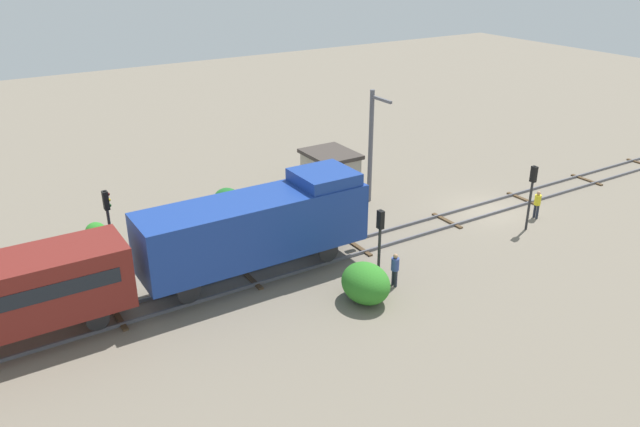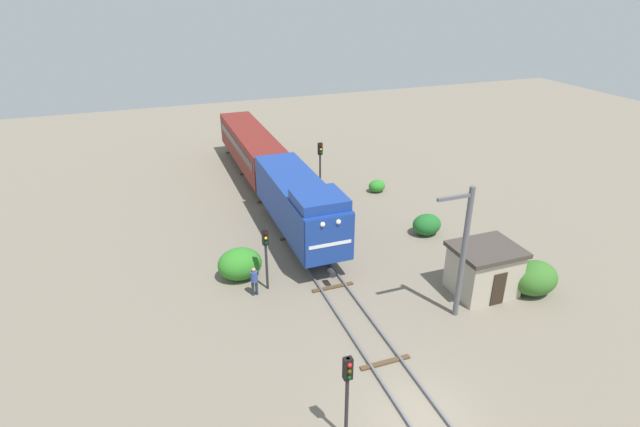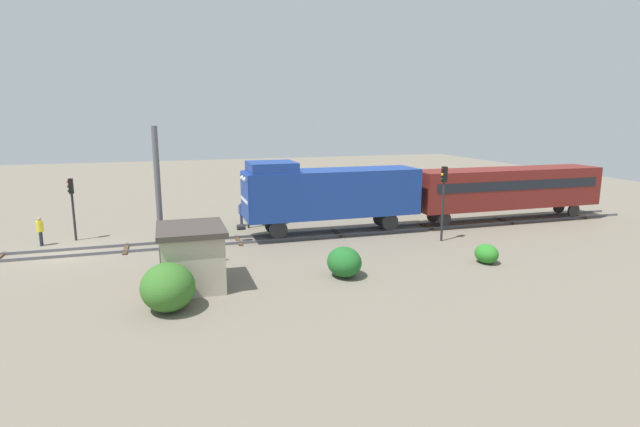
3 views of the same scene
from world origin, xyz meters
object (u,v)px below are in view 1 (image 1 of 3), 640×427
at_px(traffic_signal_mid, 380,232).
at_px(worker_by_signal, 395,267).
at_px(worker_near_track, 537,202).
at_px(locomotive, 259,225).
at_px(traffic_signal_far, 109,219).
at_px(catenary_mast, 371,144).
at_px(relay_hut, 330,172).
at_px(traffic_signal_near, 532,186).

distance_m(traffic_signal_mid, worker_by_signal, 1.81).
bearing_deg(worker_near_track, worker_by_signal, 134.70).
height_order(locomotive, traffic_signal_far, locomotive).
bearing_deg(catenary_mast, relay_hut, 26.59).
bearing_deg(locomotive, traffic_signal_far, 59.06).
height_order(traffic_signal_mid, worker_near_track, traffic_signal_mid).
xyz_separation_m(locomotive, traffic_signal_mid, (-3.40, -4.63, -0.19)).
bearing_deg(worker_near_track, catenary_mast, 78.95).
bearing_deg(worker_near_track, traffic_signal_mid, 130.80).
height_order(traffic_signal_far, worker_by_signal, traffic_signal_far).
xyz_separation_m(worker_near_track, catenary_mast, (7.33, 6.78, 2.77)).
relative_size(locomotive, worker_by_signal, 6.82).
bearing_deg(worker_by_signal, traffic_signal_mid, 51.60).
bearing_deg(traffic_signal_near, catenary_mast, 31.97).
xyz_separation_m(traffic_signal_mid, relay_hut, (10.90, -4.28, -1.19)).
xyz_separation_m(traffic_signal_near, traffic_signal_mid, (-0.20, 10.64, -0.07)).
height_order(traffic_signal_far, relay_hut, traffic_signal_far).
xyz_separation_m(locomotive, relay_hut, (7.50, -8.90, -1.38)).
xyz_separation_m(traffic_signal_far, relay_hut, (3.90, -14.91, -1.74)).
bearing_deg(traffic_signal_mid, catenary_mast, -33.73).
distance_m(traffic_signal_far, worker_by_signal, 13.63).
distance_m(catenary_mast, relay_hut, 3.73).
distance_m(traffic_signal_near, worker_near_track, 2.51).
bearing_deg(traffic_signal_mid, traffic_signal_far, 56.64).
bearing_deg(worker_by_signal, locomotive, 78.13).
xyz_separation_m(worker_by_signal, relay_hut, (11.70, -3.93, 0.40)).
bearing_deg(relay_hut, worker_by_signal, 161.42).
bearing_deg(traffic_signal_far, worker_near_track, -104.63).
xyz_separation_m(traffic_signal_far, worker_near_track, (-6.00, -22.98, -2.13)).
bearing_deg(traffic_signal_far, catenary_mast, -85.30).
bearing_deg(traffic_signal_near, relay_hut, 30.73).
height_order(traffic_signal_near, catenary_mast, catenary_mast).
relative_size(locomotive, worker_near_track, 6.82).
height_order(traffic_signal_far, worker_near_track, traffic_signal_far).
bearing_deg(locomotive, catenary_mast, -64.18).
height_order(worker_near_track, worker_by_signal, same).
height_order(traffic_signal_far, catenary_mast, catenary_mast).
bearing_deg(relay_hut, worker_near_track, -140.82).
bearing_deg(traffic_signal_near, traffic_signal_far, 72.27).
bearing_deg(relay_hut, traffic_signal_near, -149.27).
distance_m(locomotive, relay_hut, 11.72).
height_order(traffic_signal_near, worker_by_signal, traffic_signal_near).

